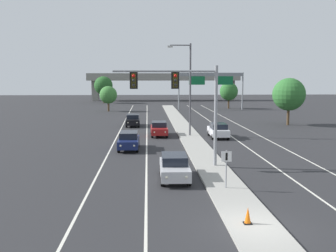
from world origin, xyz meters
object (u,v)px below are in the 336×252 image
(tree_far_left_a, at_px, (108,95))
(traffic_cone_median_nose, at_px, (248,216))
(car_receding_white, at_px, (218,130))
(tree_far_right_c, at_px, (289,94))
(car_oncoming_silver, at_px, (174,167))
(tree_far_left_b, at_px, (103,86))
(car_oncoming_navy, at_px, (129,140))
(street_lamp_median, at_px, (188,84))
(car_oncoming_red, at_px, (159,129))
(tree_far_right_a, at_px, (229,91))
(highway_sign_gantry, at_px, (211,79))
(overhead_signal_mast, at_px, (184,94))
(median_sign_post, at_px, (226,164))
(car_oncoming_black, at_px, (133,120))

(tree_far_left_a, bearing_deg, traffic_cone_median_nose, -78.61)
(car_receding_white, bearing_deg, tree_far_left_a, 114.24)
(traffic_cone_median_nose, height_order, tree_far_right_c, tree_far_right_c)
(car_oncoming_silver, bearing_deg, tree_far_left_b, 99.71)
(car_oncoming_silver, bearing_deg, car_oncoming_navy, 107.73)
(street_lamp_median, bearing_deg, tree_far_right_c, 33.27)
(car_oncoming_red, distance_m, traffic_cone_median_nose, 27.11)
(tree_far_right_a, bearing_deg, highway_sign_gantry, -148.06)
(street_lamp_median, relative_size, car_oncoming_red, 2.23)
(car_oncoming_navy, xyz_separation_m, car_receding_white, (9.38, 6.41, 0.00))
(car_receding_white, distance_m, tree_far_right_a, 40.44)
(car_oncoming_navy, height_order, tree_far_left_b, tree_far_left_b)
(street_lamp_median, xyz_separation_m, traffic_cone_median_nose, (-0.09, -26.11, -5.29))
(highway_sign_gantry, height_order, tree_far_left_a, highway_sign_gantry)
(highway_sign_gantry, bearing_deg, overhead_signal_mast, -101.46)
(street_lamp_median, height_order, car_oncoming_navy, street_lamp_median)
(tree_far_right_a, bearing_deg, tree_far_left_a, -167.34)
(median_sign_post, bearing_deg, overhead_signal_mast, 108.60)
(street_lamp_median, bearing_deg, median_sign_post, -89.79)
(street_lamp_median, xyz_separation_m, car_oncoming_black, (-6.43, 9.73, -4.97))
(street_lamp_median, distance_m, traffic_cone_median_nose, 26.64)
(tree_far_left_a, bearing_deg, median_sign_post, -77.30)
(street_lamp_median, height_order, tree_far_right_c, street_lamp_median)
(tree_far_left_b, relative_size, tree_far_right_a, 1.24)
(car_oncoming_navy, height_order, car_receding_white, same)
(car_oncoming_red, height_order, tree_far_left_a, tree_far_left_a)
(tree_far_left_b, bearing_deg, traffic_cone_median_nose, -79.45)
(highway_sign_gantry, xyz_separation_m, tree_far_right_c, (6.48, -25.98, -1.95))
(car_oncoming_silver, xyz_separation_m, car_oncoming_black, (-3.68, 27.69, 0.00))
(traffic_cone_median_nose, xyz_separation_m, tree_far_right_a, (12.69, 64.47, 3.09))
(tree_far_left_a, bearing_deg, highway_sign_gantry, 8.05)
(street_lamp_median, bearing_deg, overhead_signal_mast, -97.25)
(tree_far_right_a, bearing_deg, car_oncoming_silver, -105.24)
(median_sign_post, xyz_separation_m, tree_far_right_a, (12.52, 58.92, 2.01))
(car_oncoming_silver, height_order, car_oncoming_black, same)
(car_receding_white, bearing_deg, overhead_signal_mast, -110.19)
(street_lamp_median, bearing_deg, car_oncoming_black, 123.45)
(street_lamp_median, distance_m, tree_far_left_a, 35.05)
(car_oncoming_red, relative_size, traffic_cone_median_nose, 6.06)
(car_oncoming_red, xyz_separation_m, tree_far_right_a, (15.76, 37.54, 2.78))
(car_oncoming_navy, relative_size, traffic_cone_median_nose, 6.06)
(tree_far_left_a, distance_m, tree_far_right_c, 35.40)
(car_oncoming_red, height_order, tree_far_right_c, tree_far_right_c)
(overhead_signal_mast, relative_size, tree_far_right_a, 1.35)
(car_receding_white, distance_m, highway_sign_gantry, 37.34)
(street_lamp_median, relative_size, tree_far_left_a, 2.05)
(tree_far_left_a, bearing_deg, overhead_signal_mast, -78.04)
(traffic_cone_median_nose, bearing_deg, tree_far_left_b, 100.55)
(car_oncoming_red, bearing_deg, highway_sign_gantry, 71.73)
(car_oncoming_navy, xyz_separation_m, tree_far_left_a, (-5.81, 40.13, 2.36))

